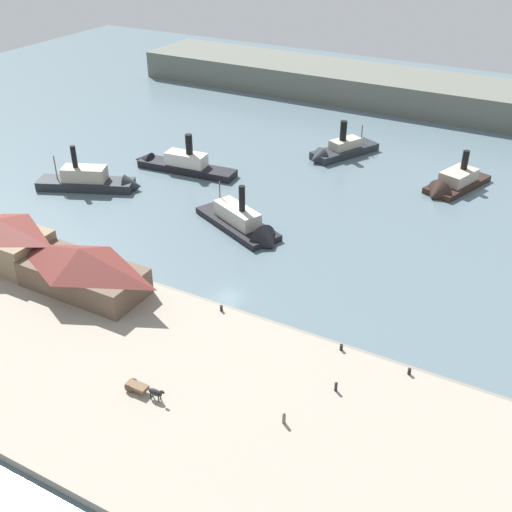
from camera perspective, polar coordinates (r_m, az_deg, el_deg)
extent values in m
plane|color=slate|center=(98.42, -2.60, -3.75)|extent=(320.00, 320.00, 0.00)
cube|color=#9E9384|center=(84.16, -10.49, -10.86)|extent=(110.00, 36.00, 1.20)
cube|color=gray|center=(95.65, -3.72, -4.58)|extent=(110.00, 0.80, 1.00)
cube|color=#847056|center=(112.36, -22.17, 0.95)|extent=(16.60, 8.90, 5.72)
cube|color=brown|center=(100.55, -15.44, -1.88)|extent=(19.84, 8.93, 4.27)
pyramid|color=maroon|center=(98.69, -15.73, -0.10)|extent=(20.24, 9.37, 3.02)
cube|color=brown|center=(80.86, -10.80, -11.59)|extent=(2.85, 1.33, 0.50)
cylinder|color=#4C3828|center=(81.83, -10.97, -11.24)|extent=(1.20, 0.10, 1.20)
cylinder|color=#4C3828|center=(81.11, -11.56, -11.77)|extent=(1.20, 0.10, 1.20)
ellipsoid|color=black|center=(79.29, -9.18, -12.18)|extent=(2.00, 0.70, 0.90)
ellipsoid|color=black|center=(78.39, -8.56, -12.17)|extent=(0.70, 0.32, 0.44)
cylinder|color=black|center=(79.52, -8.70, -12.57)|extent=(0.16, 0.16, 1.00)
cylinder|color=black|center=(79.30, -8.88, -12.74)|extent=(0.16, 0.16, 1.00)
cylinder|color=black|center=(80.10, -9.41, -12.26)|extent=(0.16, 0.16, 1.00)
cylinder|color=black|center=(79.88, -9.59, -12.42)|extent=(0.16, 0.16, 1.00)
cylinder|color=#232328|center=(80.35, 7.31, -11.74)|extent=(0.38, 0.38, 1.30)
sphere|color=#CCA889|center=(79.83, 7.34, -11.33)|extent=(0.24, 0.24, 0.24)
cylinder|color=#6B5B4C|center=(75.83, 2.57, -14.60)|extent=(0.42, 0.42, 1.43)
sphere|color=#CCA889|center=(75.22, 2.58, -14.15)|extent=(0.26, 0.26, 0.26)
cylinder|color=black|center=(86.62, 7.79, -8.25)|extent=(0.44, 0.44, 0.90)
cylinder|color=black|center=(84.48, 13.82, -10.19)|extent=(0.44, 0.44, 0.90)
cylinder|color=black|center=(93.18, -3.18, -4.78)|extent=(0.44, 0.44, 0.90)
cube|color=black|center=(142.28, -6.33, 7.95)|extent=(23.37, 6.81, 1.61)
cone|color=black|center=(147.99, -10.27, 8.57)|extent=(4.52, 4.61, 4.25)
cube|color=silver|center=(141.43, -6.38, 8.78)|extent=(9.47, 4.59, 2.82)
cylinder|color=black|center=(139.68, -6.14, 10.11)|extent=(1.56, 1.56, 4.46)
cube|color=black|center=(140.71, 17.88, 6.24)|extent=(11.46, 17.53, 1.24)
cone|color=black|center=(134.20, 16.05, 5.33)|extent=(6.56, 4.68, 5.93)
cube|color=#B2A893|center=(139.98, 18.00, 6.94)|extent=(7.25, 9.19, 2.51)
cylinder|color=black|center=(140.01, 18.55, 8.31)|extent=(1.38, 1.38, 4.04)
cube|color=black|center=(118.05, -1.72, 2.97)|extent=(20.02, 13.90, 1.22)
cone|color=black|center=(111.36, 1.10, 1.13)|extent=(5.58, 6.84, 5.96)
cube|color=beige|center=(117.12, -1.73, 3.84)|extent=(11.06, 7.79, 2.82)
cylinder|color=black|center=(114.19, -1.29, 5.27)|extent=(1.18, 1.18, 4.94)
cylinder|color=brown|center=(120.65, -3.31, 5.50)|extent=(0.24, 0.24, 6.03)
cube|color=#23282D|center=(138.01, -15.25, 6.34)|extent=(20.59, 12.91, 1.93)
cone|color=#23282D|center=(134.94, -11.18, 6.29)|extent=(5.21, 5.73, 4.66)
cube|color=#B2A893|center=(137.06, -15.38, 7.26)|extent=(9.90, 7.36, 2.91)
cylinder|color=black|center=(136.23, -16.28, 8.71)|extent=(1.10, 1.10, 4.66)
cylinder|color=brown|center=(138.78, -17.83, 7.70)|extent=(0.24, 0.24, 5.29)
cube|color=#23282D|center=(152.25, 8.09, 9.44)|extent=(12.59, 17.96, 1.80)
cone|color=#23282D|center=(146.84, 5.56, 8.78)|extent=(5.87, 5.00, 5.02)
cube|color=#B2A893|center=(151.56, 8.14, 10.13)|extent=(6.47, 8.28, 2.09)
cylinder|color=black|center=(149.83, 7.98, 11.26)|extent=(1.58, 1.58, 4.62)
cylinder|color=brown|center=(154.54, 9.62, 10.90)|extent=(0.24, 0.24, 4.54)
cube|color=#60665B|center=(190.93, 15.20, 14.13)|extent=(180.00, 24.00, 8.00)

